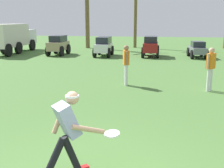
# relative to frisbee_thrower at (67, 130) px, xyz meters

# --- Properties ---
(frisbee_thrower) EXTENTS (1.00, 0.65, 1.42)m
(frisbee_thrower) POSITION_rel_frisbee_thrower_xyz_m (0.00, 0.00, 0.00)
(frisbee_thrower) COLOR black
(frisbee_thrower) RESTS_ON ground_plane
(frisbee_in_flight) EXTENTS (0.36, 0.36, 0.06)m
(frisbee_in_flight) POSITION_rel_frisbee_thrower_xyz_m (0.66, 0.31, -0.14)
(frisbee_in_flight) COLOR white
(teammate_near_sideline) EXTENTS (0.36, 0.44, 1.56)m
(teammate_near_sideline) POSITION_rel_frisbee_thrower_xyz_m (3.16, 6.28, 0.14)
(teammate_near_sideline) COLOR silver
(teammate_near_sideline) RESTS_ON ground_plane
(teammate_midfield) EXTENTS (0.29, 0.49, 1.56)m
(teammate_midfield) POSITION_rel_frisbee_thrower_xyz_m (0.10, 6.68, 0.14)
(teammate_midfield) COLOR silver
(teammate_midfield) RESTS_ON ground_plane
(parked_car_slot_a) EXTENTS (1.19, 2.36, 1.40)m
(parked_car_slot_a) POSITION_rel_frisbee_thrower_xyz_m (-5.97, 15.57, -0.06)
(parked_car_slot_a) COLOR #998466
(parked_car_slot_a) RESTS_ON ground_plane
(parked_car_slot_b) EXTENTS (1.21, 2.43, 1.34)m
(parked_car_slot_b) POSITION_rel_frisbee_thrower_xyz_m (-2.58, 15.49, -0.08)
(parked_car_slot_b) COLOR silver
(parked_car_slot_b) RESTS_ON ground_plane
(parked_car_slot_c) EXTENTS (1.19, 2.36, 1.40)m
(parked_car_slot_c) POSITION_rel_frisbee_thrower_xyz_m (0.69, 15.74, -0.06)
(parked_car_slot_c) COLOR maroon
(parked_car_slot_c) RESTS_ON ground_plane
(parked_car_slot_d) EXTENTS (1.23, 2.26, 1.10)m
(parked_car_slot_d) POSITION_rel_frisbee_thrower_xyz_m (3.83, 15.72, -0.23)
(parked_car_slot_d) COLOR slate
(parked_car_slot_d) RESTS_ON ground_plane
(box_truck) EXTENTS (1.68, 5.96, 2.20)m
(box_truck) POSITION_rel_frisbee_thrower_xyz_m (-9.73, 16.13, 0.43)
(box_truck) COLOR silver
(box_truck) RESTS_ON ground_plane
(palm_tree_far_left) EXTENTS (3.45, 3.34, 6.64)m
(palm_tree_far_left) POSITION_rel_frisbee_thrower_xyz_m (-5.20, 20.94, 3.03)
(palm_tree_far_left) COLOR brown
(palm_tree_far_left) RESTS_ON ground_plane
(palm_tree_left_of_centre) EXTENTS (3.46, 2.77, 6.48)m
(palm_tree_left_of_centre) POSITION_rel_frisbee_thrower_xyz_m (-0.98, 22.08, 3.08)
(palm_tree_left_of_centre) COLOR brown
(palm_tree_left_of_centre) RESTS_ON ground_plane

